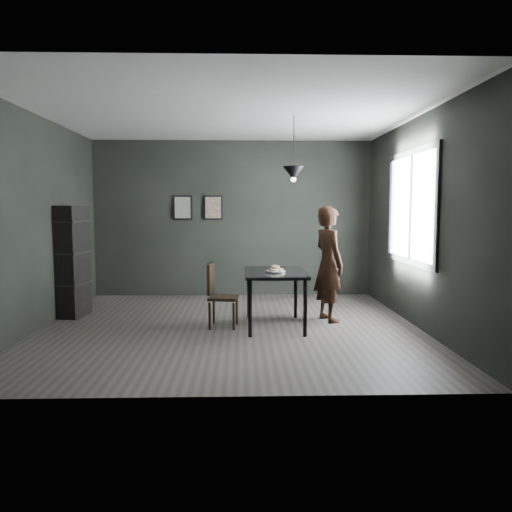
{
  "coord_description": "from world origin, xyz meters",
  "views": [
    {
      "loc": [
        0.15,
        -6.58,
        1.58
      ],
      "look_at": [
        0.35,
        0.05,
        0.95
      ],
      "focal_mm": 35.0,
      "sensor_mm": 36.0,
      "label": 1
    }
  ],
  "objects_px": {
    "cafe_table": "(275,277)",
    "white_plate": "(276,272)",
    "wood_chair": "(218,291)",
    "shelf_unit": "(72,261)",
    "woman": "(329,264)",
    "pendant_lamp": "(293,173)"
  },
  "relations": [
    {
      "from": "white_plate",
      "to": "woman",
      "type": "distance_m",
      "value": 0.91
    },
    {
      "from": "white_plate",
      "to": "shelf_unit",
      "type": "relative_size",
      "value": 0.14
    },
    {
      "from": "cafe_table",
      "to": "white_plate",
      "type": "bearing_deg",
      "value": -89.2
    },
    {
      "from": "wood_chair",
      "to": "shelf_unit",
      "type": "height_order",
      "value": "shelf_unit"
    },
    {
      "from": "cafe_table",
      "to": "shelf_unit",
      "type": "xyz_separation_m",
      "value": [
        -2.92,
        0.75,
        0.14
      ]
    },
    {
      "from": "white_plate",
      "to": "wood_chair",
      "type": "distance_m",
      "value": 0.82
    },
    {
      "from": "white_plate",
      "to": "wood_chair",
      "type": "height_order",
      "value": "wood_chair"
    },
    {
      "from": "wood_chair",
      "to": "white_plate",
      "type": "bearing_deg",
      "value": -2.15
    },
    {
      "from": "white_plate",
      "to": "woman",
      "type": "bearing_deg",
      "value": 30.3
    },
    {
      "from": "shelf_unit",
      "to": "woman",
      "type": "bearing_deg",
      "value": 2.41
    },
    {
      "from": "wood_chair",
      "to": "pendant_lamp",
      "type": "xyz_separation_m",
      "value": [
        1.01,
        0.1,
        1.56
      ]
    },
    {
      "from": "wood_chair",
      "to": "pendant_lamp",
      "type": "relative_size",
      "value": 0.99
    },
    {
      "from": "woman",
      "to": "pendant_lamp",
      "type": "bearing_deg",
      "value": 95.71
    },
    {
      "from": "cafe_table",
      "to": "white_plate",
      "type": "height_order",
      "value": "white_plate"
    },
    {
      "from": "white_plate",
      "to": "wood_chair",
      "type": "bearing_deg",
      "value": 171.29
    },
    {
      "from": "wood_chair",
      "to": "shelf_unit",
      "type": "bearing_deg",
      "value": 167.32
    },
    {
      "from": "cafe_table",
      "to": "wood_chair",
      "type": "height_order",
      "value": "wood_chair"
    },
    {
      "from": "white_plate",
      "to": "woman",
      "type": "xyz_separation_m",
      "value": [
        0.78,
        0.46,
        0.05
      ]
    },
    {
      "from": "cafe_table",
      "to": "woman",
      "type": "relative_size",
      "value": 0.74
    },
    {
      "from": "cafe_table",
      "to": "pendant_lamp",
      "type": "distance_m",
      "value": 1.41
    },
    {
      "from": "cafe_table",
      "to": "woman",
      "type": "distance_m",
      "value": 0.86
    },
    {
      "from": "cafe_table",
      "to": "woman",
      "type": "bearing_deg",
      "value": 23.49
    }
  ]
}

